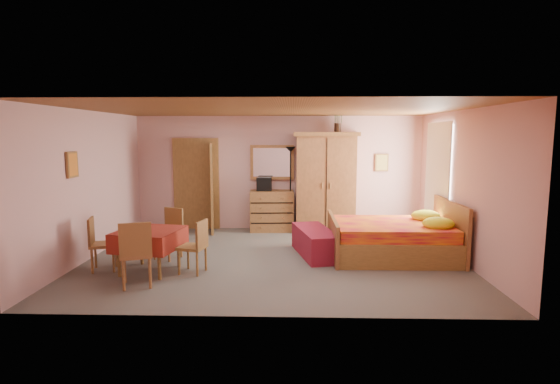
{
  "coord_description": "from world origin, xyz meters",
  "views": [
    {
      "loc": [
        0.33,
        -7.5,
        2.18
      ],
      "look_at": [
        0.1,
        0.3,
        1.15
      ],
      "focal_mm": 28.0,
      "sensor_mm": 36.0,
      "label": 1
    }
  ],
  "objects_px": {
    "stereo": "(264,184)",
    "chair_south": "(136,253)",
    "chair_north": "(168,234)",
    "chair_west": "(104,244)",
    "chest_of_drawers": "(272,211)",
    "chair_east": "(192,246)",
    "bed": "(391,229)",
    "bench": "(315,242)",
    "wall_mirror": "(272,162)",
    "floor_lamp": "(290,189)",
    "sunflower_vase": "(338,120)",
    "dining_table": "(150,251)",
    "wardrobe": "(326,183)"
  },
  "relations": [
    {
      "from": "bench",
      "to": "dining_table",
      "type": "bearing_deg",
      "value": -158.93
    },
    {
      "from": "chest_of_drawers",
      "to": "sunflower_vase",
      "type": "bearing_deg",
      "value": -1.99
    },
    {
      "from": "bed",
      "to": "chair_east",
      "type": "relative_size",
      "value": 2.58
    },
    {
      "from": "floor_lamp",
      "to": "stereo",
      "type": "bearing_deg",
      "value": -177.36
    },
    {
      "from": "chair_north",
      "to": "chair_west",
      "type": "relative_size",
      "value": 1.02
    },
    {
      "from": "wall_mirror",
      "to": "floor_lamp",
      "type": "height_order",
      "value": "wall_mirror"
    },
    {
      "from": "stereo",
      "to": "chair_south",
      "type": "xyz_separation_m",
      "value": [
        -1.61,
        -3.69,
        -0.59
      ]
    },
    {
      "from": "bed",
      "to": "bench",
      "type": "distance_m",
      "value": 1.39
    },
    {
      "from": "chest_of_drawers",
      "to": "bench",
      "type": "relative_size",
      "value": 0.68
    },
    {
      "from": "chair_west",
      "to": "chest_of_drawers",
      "type": "bearing_deg",
      "value": 124.26
    },
    {
      "from": "chest_of_drawers",
      "to": "chair_east",
      "type": "bearing_deg",
      "value": -113.48
    },
    {
      "from": "wall_mirror",
      "to": "sunflower_vase",
      "type": "xyz_separation_m",
      "value": [
        1.47,
        -0.17,
        0.95
      ]
    },
    {
      "from": "sunflower_vase",
      "to": "chair_south",
      "type": "height_order",
      "value": "sunflower_vase"
    },
    {
      "from": "floor_lamp",
      "to": "bed",
      "type": "relative_size",
      "value": 0.88
    },
    {
      "from": "chest_of_drawers",
      "to": "bed",
      "type": "height_order",
      "value": "bed"
    },
    {
      "from": "wardrobe",
      "to": "chair_west",
      "type": "relative_size",
      "value": 2.57
    },
    {
      "from": "wall_mirror",
      "to": "bench",
      "type": "xyz_separation_m",
      "value": [
        0.88,
        -2.22,
        -1.31
      ]
    },
    {
      "from": "chest_of_drawers",
      "to": "dining_table",
      "type": "relative_size",
      "value": 1.05
    },
    {
      "from": "stereo",
      "to": "bed",
      "type": "bearing_deg",
      "value": -40.13
    },
    {
      "from": "chest_of_drawers",
      "to": "chair_east",
      "type": "xyz_separation_m",
      "value": [
        -1.11,
        -3.08,
        -0.04
      ]
    },
    {
      "from": "chair_west",
      "to": "wall_mirror",
      "type": "bearing_deg",
      "value": 126.17
    },
    {
      "from": "chair_west",
      "to": "chair_east",
      "type": "relative_size",
      "value": 1.02
    },
    {
      "from": "chair_north",
      "to": "wall_mirror",
      "type": "bearing_deg",
      "value": -99.77
    },
    {
      "from": "dining_table",
      "to": "sunflower_vase",
      "type": "bearing_deg",
      "value": 43.37
    },
    {
      "from": "bench",
      "to": "dining_table",
      "type": "height_order",
      "value": "dining_table"
    },
    {
      "from": "stereo",
      "to": "chair_west",
      "type": "relative_size",
      "value": 0.38
    },
    {
      "from": "floor_lamp",
      "to": "bed",
      "type": "distance_m",
      "value": 2.79
    },
    {
      "from": "chair_east",
      "to": "bench",
      "type": "bearing_deg",
      "value": -48.39
    },
    {
      "from": "bench",
      "to": "bed",
      "type": "bearing_deg",
      "value": -1.38
    },
    {
      "from": "chair_north",
      "to": "chair_west",
      "type": "distance_m",
      "value": 1.09
    },
    {
      "from": "dining_table",
      "to": "chest_of_drawers",
      "type": "bearing_deg",
      "value": 59.39
    },
    {
      "from": "wardrobe",
      "to": "bench",
      "type": "height_order",
      "value": "wardrobe"
    },
    {
      "from": "sunflower_vase",
      "to": "chair_east",
      "type": "relative_size",
      "value": 0.64
    },
    {
      "from": "bed",
      "to": "chair_north",
      "type": "height_order",
      "value": "bed"
    },
    {
      "from": "chair_south",
      "to": "chair_north",
      "type": "xyz_separation_m",
      "value": [
        0.05,
        1.41,
        -0.04
      ]
    },
    {
      "from": "stereo",
      "to": "chair_north",
      "type": "xyz_separation_m",
      "value": [
        -1.56,
        -2.28,
        -0.63
      ]
    },
    {
      "from": "bench",
      "to": "chest_of_drawers",
      "type": "bearing_deg",
      "value": 113.69
    },
    {
      "from": "bed",
      "to": "chair_west",
      "type": "height_order",
      "value": "bed"
    },
    {
      "from": "chest_of_drawers",
      "to": "chair_north",
      "type": "bearing_deg",
      "value": -130.68
    },
    {
      "from": "stereo",
      "to": "wall_mirror",
      "type": "bearing_deg",
      "value": 52.59
    },
    {
      "from": "chair_north",
      "to": "chair_south",
      "type": "bearing_deg",
      "value": 113.06
    },
    {
      "from": "sunflower_vase",
      "to": "chair_west",
      "type": "xyz_separation_m",
      "value": [
        -4.03,
        -3.03,
        -2.07
      ]
    },
    {
      "from": "bench",
      "to": "chair_east",
      "type": "height_order",
      "value": "chair_east"
    },
    {
      "from": "wardrobe",
      "to": "chair_east",
      "type": "distance_m",
      "value": 3.9
    },
    {
      "from": "stereo",
      "to": "chair_south",
      "type": "relative_size",
      "value": 0.34
    },
    {
      "from": "chair_north",
      "to": "chest_of_drawers",
      "type": "bearing_deg",
      "value": -102.16
    },
    {
      "from": "chest_of_drawers",
      "to": "chair_west",
      "type": "bearing_deg",
      "value": -134.22
    },
    {
      "from": "bed",
      "to": "bench",
      "type": "bearing_deg",
      "value": 178.51
    },
    {
      "from": "dining_table",
      "to": "stereo",
      "type": "bearing_deg",
      "value": 61.72
    },
    {
      "from": "stereo",
      "to": "chair_west",
      "type": "xyz_separation_m",
      "value": [
        -2.4,
        -2.98,
        -0.64
      ]
    }
  ]
}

